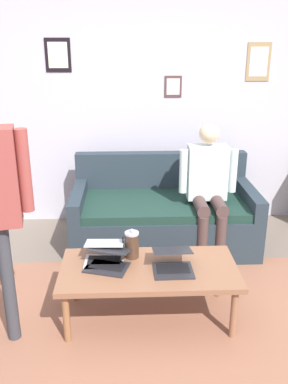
{
  "coord_description": "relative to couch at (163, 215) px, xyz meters",
  "views": [
    {
      "loc": [
        0.13,
        2.41,
        1.99
      ],
      "look_at": [
        -0.01,
        -0.85,
        0.8
      ],
      "focal_mm": 38.72,
      "sensor_mm": 36.0,
      "label": 1
    }
  ],
  "objects": [
    {
      "name": "ground_plane",
      "position": [
        0.23,
        1.49,
        -0.3
      ],
      "size": [
        7.68,
        7.68,
        0.0
      ],
      "primitive_type": "plane",
      "color": "#756759"
    },
    {
      "name": "laptop_left",
      "position": [
        0.04,
        1.28,
        0.17
      ],
      "size": [
        0.29,
        0.32,
        0.15
      ],
      "color": "#28282D",
      "rests_on": "coffee_table"
    },
    {
      "name": "laptop_center",
      "position": [
        0.54,
        1.14,
        0.17
      ],
      "size": [
        0.3,
        0.32,
        0.14
      ],
      "color": "silver",
      "rests_on": "coffee_table"
    },
    {
      "name": "area_rug",
      "position": [
        0.21,
        1.35,
        -0.3
      ],
      "size": [
        3.17,
        1.93,
        0.01
      ],
      "primitive_type": "cube",
      "color": "#956048",
      "rests_on": "ground_plane"
    },
    {
      "name": "couch",
      "position": [
        0.0,
        0.0,
        0.0
      ],
      "size": [
        1.82,
        0.94,
        0.88
      ],
      "color": "#28333C",
      "rests_on": "ground_plane"
    },
    {
      "name": "laptop_right",
      "position": [
        0.51,
        1.22,
        0.17
      ],
      "size": [
        0.38,
        0.36,
        0.14
      ],
      "color": "#28282D",
      "rests_on": "coffee_table"
    },
    {
      "name": "person_seated",
      "position": [
        -0.4,
        0.23,
        0.42
      ],
      "size": [
        0.55,
        0.51,
        1.28
      ],
      "color": "#4D3835",
      "rests_on": "ground_plane"
    },
    {
      "name": "coffee_table",
      "position": [
        0.21,
        1.25,
        0.08
      ],
      "size": [
        1.3,
        0.63,
        0.43
      ],
      "color": "brown",
      "rests_on": "ground_plane"
    },
    {
      "name": "french_press",
      "position": [
        0.33,
        1.09,
        0.23
      ],
      "size": [
        0.13,
        0.11,
        0.24
      ],
      "color": "#4C3323",
      "rests_on": "coffee_table"
    },
    {
      "name": "back_wall",
      "position": [
        0.23,
        -0.71,
        1.05
      ],
      "size": [
        7.04,
        0.11,
        2.7
      ],
      "color": "silver",
      "rests_on": "ground_plane"
    }
  ]
}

